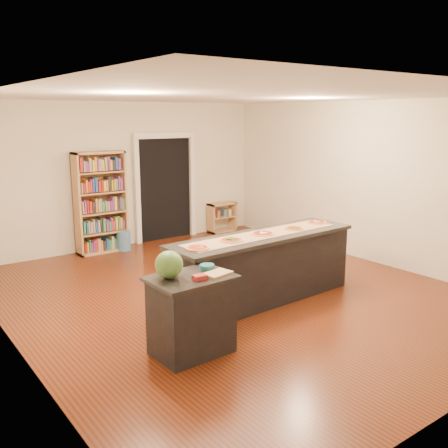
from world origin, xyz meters
TOP-DOWN VIEW (x-y plane):
  - room at (0.00, 0.00)m, footprint 6.00×7.00m
  - doorway at (0.90, 3.46)m, footprint 1.40×0.09m
  - kitchen_island at (0.18, -0.46)m, footprint 2.86×0.77m
  - side_counter at (-1.48, -1.22)m, footprint 0.88×0.64m
  - bookshelf at (-0.59, 3.28)m, footprint 0.95×0.34m
  - low_shelf at (2.24, 3.31)m, footprint 0.65×0.28m
  - waste_bin at (-0.22, 3.15)m, footprint 0.27×0.27m
  - kraft_paper at (0.18, -0.44)m, footprint 2.50×0.55m
  - watermelon at (-1.69, -1.13)m, footprint 0.29×0.29m
  - cutting_board at (-1.21, -1.32)m, footprint 0.34×0.26m
  - package_red at (-1.46, -1.36)m, footprint 0.15×0.11m
  - package_teal at (-1.21, -1.12)m, footprint 0.16×0.16m
  - pizza_a at (-0.96, -0.55)m, footprint 0.29×0.29m
  - pizza_b at (-0.39, -0.48)m, footprint 0.32×0.32m
  - pizza_c at (0.18, -0.45)m, footprint 0.33×0.33m
  - pizza_d at (0.76, -0.47)m, footprint 0.27×0.27m
  - pizza_e at (1.32, -0.37)m, footprint 0.28×0.28m

SIDE VIEW (x-z plane):
  - waste_bin at x=-0.22m, z-range 0.00..0.39m
  - low_shelf at x=2.24m, z-range 0.00..0.65m
  - side_counter at x=-1.48m, z-range 0.00..0.87m
  - kitchen_island at x=0.18m, z-range 0.00..0.95m
  - cutting_board at x=-1.21m, z-range 0.87..0.89m
  - package_red at x=-1.46m, z-range 0.87..0.92m
  - package_teal at x=-1.21m, z-range 0.87..0.93m
  - kraft_paper at x=0.18m, z-range 0.94..0.95m
  - bookshelf at x=-0.59m, z-range 0.00..1.90m
  - pizza_c at x=0.18m, z-range 0.95..0.97m
  - pizza_a at x=-0.96m, z-range 0.95..0.97m
  - pizza_b at x=-0.39m, z-range 0.95..0.97m
  - pizza_d at x=0.76m, z-range 0.95..0.97m
  - pizza_e at x=1.32m, z-range 0.95..0.97m
  - watermelon at x=-1.69m, z-range 0.87..1.17m
  - doorway at x=0.90m, z-range 0.10..2.31m
  - room at x=0.00m, z-range 0.00..2.80m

